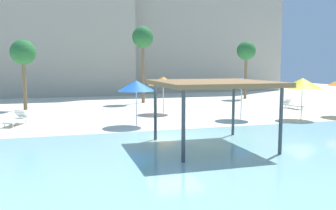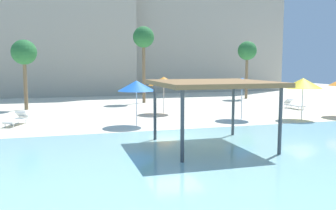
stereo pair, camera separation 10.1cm
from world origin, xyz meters
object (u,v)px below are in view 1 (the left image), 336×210
lounge_chair_2 (292,104)px  palm_tree_1 (23,54)px  beach_umbrella_blue_0 (242,82)px  beach_umbrella_yellow_1 (302,83)px  lounge_chair_0 (17,119)px  shade_pavilion (213,85)px  beach_umbrella_orange_5 (163,81)px  beach_umbrella_blue_2 (136,86)px  palm_tree_3 (246,52)px  palm_tree_0 (143,39)px

lounge_chair_2 → palm_tree_1: size_ratio=0.36×
beach_umbrella_blue_0 → lounge_chair_2: beach_umbrella_blue_0 is taller
beach_umbrella_yellow_1 → lounge_chair_0: beach_umbrella_yellow_1 is taller
shade_pavilion → beach_umbrella_orange_5: 10.55m
beach_umbrella_yellow_1 → lounge_chair_2: size_ratio=1.36×
beach_umbrella_blue_2 → palm_tree_1: bearing=125.5°
beach_umbrella_orange_5 → palm_tree_3: 14.14m
lounge_chair_2 → palm_tree_1: bearing=-107.3°
beach_umbrella_yellow_1 → lounge_chair_0: bearing=170.4°
lounge_chair_0 → shade_pavilion: bearing=67.0°
palm_tree_0 → shade_pavilion: bearing=-93.3°
palm_tree_3 → palm_tree_1: bearing=-170.9°
palm_tree_1 → palm_tree_3: palm_tree_3 is taller
palm_tree_0 → palm_tree_1: (-9.81, -2.33, -1.44)m
lounge_chair_0 → palm_tree_1: size_ratio=0.37×
beach_umbrella_blue_0 → beach_umbrella_orange_5: size_ratio=1.01×
beach_umbrella_blue_2 → lounge_chair_2: (13.47, 4.36, -1.94)m
beach_umbrella_blue_0 → beach_umbrella_orange_5: bearing=135.3°
beach_umbrella_yellow_1 → palm_tree_0: size_ratio=0.38×
shade_pavilion → beach_umbrella_yellow_1: bearing=32.5°
beach_umbrella_orange_5 → palm_tree_1: 11.06m
beach_umbrella_blue_2 → lounge_chair_0: (-6.57, 2.21, -1.94)m
shade_pavilion → beach_umbrella_yellow_1: shade_pavilion is taller
beach_umbrella_orange_5 → beach_umbrella_blue_0: bearing=-44.7°
beach_umbrella_orange_5 → beach_umbrella_blue_2: bearing=-122.5°
beach_umbrella_blue_0 → beach_umbrella_blue_2: 6.85m
beach_umbrella_yellow_1 → palm_tree_1: (-17.26, 10.20, 1.99)m
beach_umbrella_blue_2 → palm_tree_1: 11.87m
shade_pavilion → palm_tree_1: (-8.78, 15.60, 1.68)m
beach_umbrella_orange_5 → lounge_chair_2: 10.82m
beach_umbrella_blue_2 → palm_tree_0: (3.01, 11.85, 3.46)m
beach_umbrella_blue_0 → beach_umbrella_yellow_1: 3.81m
palm_tree_3 → beach_umbrella_orange_5: bearing=-142.9°
lounge_chair_0 → palm_tree_3: (20.50, 10.63, 4.41)m
beach_umbrella_yellow_1 → beach_umbrella_blue_2: size_ratio=1.02×
beach_umbrella_blue_0 → beach_umbrella_orange_5: (-4.01, 3.97, -0.05)m
shade_pavilion → lounge_chair_2: 15.69m
beach_umbrella_blue_0 → palm_tree_1: bearing=146.4°
palm_tree_0 → palm_tree_3: palm_tree_0 is taller
beach_umbrella_orange_5 → lounge_chair_0: size_ratio=1.31×
beach_umbrella_blue_2 → palm_tree_3: (13.93, 12.84, 2.47)m
beach_umbrella_blue_0 → lounge_chair_2: size_ratio=1.37×
shade_pavilion → lounge_chair_2: size_ratio=2.39×
palm_tree_3 → beach_umbrella_blue_0: bearing=-119.8°
shade_pavilion → beach_umbrella_blue_2: 6.41m
lounge_chair_0 → palm_tree_0: (9.58, 9.64, 5.40)m
shade_pavilion → beach_umbrella_orange_5: shade_pavilion is taller
beach_umbrella_blue_2 → lounge_chair_2: 14.29m
beach_umbrella_blue_0 → palm_tree_3: 14.47m
shade_pavilion → palm_tree_0: 18.23m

